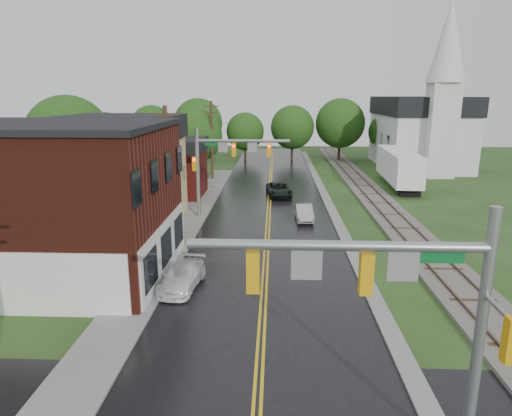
# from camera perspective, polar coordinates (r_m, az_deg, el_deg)

# --- Properties ---
(main_road) EXTENTS (10.00, 90.00, 0.02)m
(main_road) POSITION_cam_1_polar(r_m,az_deg,el_deg) (39.60, 1.62, -0.16)
(main_road) COLOR black
(main_road) RESTS_ON ground
(curb_right) EXTENTS (0.80, 70.00, 0.12)m
(curb_right) POSITION_cam_1_polar(r_m,az_deg,el_deg) (44.73, 8.65, 1.34)
(curb_right) COLOR gray
(curb_right) RESTS_ON ground
(sidewalk_left) EXTENTS (2.40, 50.00, 0.12)m
(sidewalk_left) POSITION_cam_1_polar(r_m,az_deg,el_deg) (35.41, -8.59, -2.04)
(sidewalk_left) COLOR gray
(sidewalk_left) RESTS_ON ground
(brick_building) EXTENTS (14.30, 10.30, 8.30)m
(brick_building) POSITION_cam_1_polar(r_m,az_deg,el_deg) (27.32, -26.02, 0.86)
(brick_building) COLOR #4C1910
(brick_building) RESTS_ON ground
(yellow_house) EXTENTS (8.00, 7.00, 6.40)m
(yellow_house) POSITION_cam_1_polar(r_m,az_deg,el_deg) (36.84, -15.84, 3.32)
(yellow_house) COLOR tan
(yellow_house) RESTS_ON ground
(darkred_building) EXTENTS (7.00, 6.00, 4.40)m
(darkred_building) POSITION_cam_1_polar(r_m,az_deg,el_deg) (45.27, -11.06, 4.23)
(darkred_building) COLOR #3F0F0C
(darkred_building) RESTS_ON ground
(church) EXTENTS (10.40, 18.40, 20.00)m
(church) POSITION_cam_1_polar(r_m,az_deg,el_deg) (65.23, 20.11, 9.79)
(church) COLOR silver
(church) RESTS_ON ground
(railroad) EXTENTS (3.20, 80.00, 0.30)m
(railroad) POSITION_cam_1_polar(r_m,az_deg,el_deg) (45.44, 14.43, 1.39)
(railroad) COLOR #59544C
(railroad) RESTS_ON ground
(traffic_signal_near) EXTENTS (7.34, 0.30, 7.20)m
(traffic_signal_near) POSITION_cam_1_polar(r_m,az_deg,el_deg) (11.80, 17.10, -10.30)
(traffic_signal_near) COLOR gray
(traffic_signal_near) RESTS_ON ground
(traffic_signal_far) EXTENTS (7.34, 0.43, 7.20)m
(traffic_signal_far) POSITION_cam_1_polar(r_m,az_deg,el_deg) (35.92, -3.97, 6.43)
(traffic_signal_far) COLOR gray
(traffic_signal_far) RESTS_ON ground
(utility_pole_b) EXTENTS (1.80, 0.28, 9.00)m
(utility_pole_b) POSITION_cam_1_polar(r_m,az_deg,el_deg) (31.65, -10.98, 4.71)
(utility_pole_b) COLOR #382616
(utility_pole_b) RESTS_ON ground
(utility_pole_c) EXTENTS (1.80, 0.28, 9.00)m
(utility_pole_c) POSITION_cam_1_polar(r_m,az_deg,el_deg) (53.13, -5.55, 8.58)
(utility_pole_c) COLOR #382616
(utility_pole_c) RESTS_ON ground
(tree_left_b) EXTENTS (7.60, 7.60, 9.69)m
(tree_left_b) POSITION_cam_1_polar(r_m,az_deg,el_deg) (44.44, -22.19, 7.86)
(tree_left_b) COLOR black
(tree_left_b) RESTS_ON ground
(tree_left_c) EXTENTS (6.00, 6.00, 7.65)m
(tree_left_c) POSITION_cam_1_polar(r_m,az_deg,el_deg) (50.64, -14.19, 7.72)
(tree_left_c) COLOR black
(tree_left_c) RESTS_ON ground
(tree_left_e) EXTENTS (6.40, 6.40, 8.16)m
(tree_left_e) POSITION_cam_1_polar(r_m,az_deg,el_deg) (55.30, -7.41, 8.84)
(tree_left_e) COLOR black
(tree_left_e) RESTS_ON ground
(suv_dark) EXTENTS (2.71, 4.94, 1.31)m
(suv_dark) POSITION_cam_1_polar(r_m,az_deg,el_deg) (44.53, 2.88, 2.29)
(suv_dark) COLOR black
(suv_dark) RESTS_ON ground
(sedan_silver) EXTENTS (1.40, 3.73, 1.22)m
(sedan_silver) POSITION_cam_1_polar(r_m,az_deg,el_deg) (36.23, 6.02, -0.59)
(sedan_silver) COLOR #A7A6AB
(sedan_silver) RESTS_ON ground
(pickup_white) EXTENTS (2.15, 4.28, 1.19)m
(pickup_white) POSITION_cam_1_polar(r_m,az_deg,el_deg) (23.96, -9.22, -8.51)
(pickup_white) COLOR white
(pickup_white) RESTS_ON ground
(semi_trailer) EXTENTS (3.30, 12.38, 3.86)m
(semi_trailer) POSITION_cam_1_polar(r_m,az_deg,el_deg) (51.24, 17.41, 5.07)
(semi_trailer) COLOR black
(semi_trailer) RESTS_ON ground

